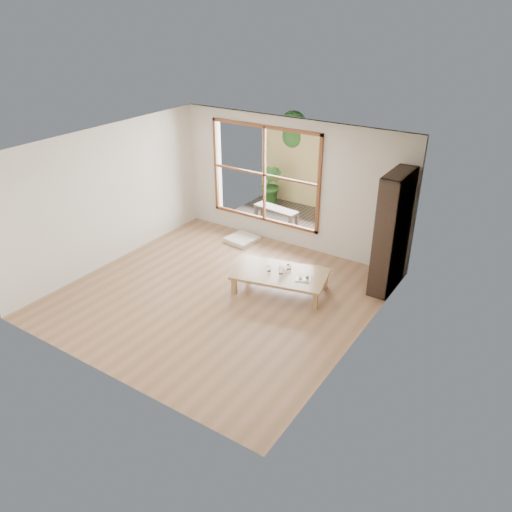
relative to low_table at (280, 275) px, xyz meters
The scene contains 15 objects.
ground 1.12m from the low_table, 139.03° to the right, with size 5.00×5.00×0.00m, color #9F6F4F.
low_table is the anchor object (origin of this frame).
floor_cushion 2.16m from the low_table, 142.76° to the left, with size 0.57×0.57×0.08m, color silver.
bookshelf 2.03m from the low_table, 37.31° to the left, with size 0.34×0.95×2.11m, color #2F231A.
glass_tall 0.12m from the low_table, 42.94° to the right, with size 0.08×0.08×0.14m, color silver.
glass_mid 0.12m from the low_table, 25.14° to the left, with size 0.07×0.07×0.10m, color silver.
glass_short 0.22m from the low_table, 75.05° to the left, with size 0.07×0.07×0.09m, color silver.
glass_small 0.23m from the low_table, 167.11° to the right, with size 0.07×0.07×0.09m, color silver.
food_tray 0.46m from the low_table, ahead, with size 0.30×0.26×0.08m.
deck 3.20m from the low_table, 116.28° to the left, with size 2.80×2.00×0.05m, color #3C332C.
garden_bench 2.97m from the low_table, 122.43° to the left, with size 1.11×0.45×0.34m.
bamboo_fence 4.15m from the low_table, 110.09° to the left, with size 2.80×0.06×1.80m, color tan.
shrub_right 3.57m from the low_table, 96.76° to the left, with size 0.75×0.65×0.83m, color #2F5920.
shrub_left 4.08m from the low_table, 123.65° to the left, with size 0.57×0.46×1.04m, color #2F5920.
garden_tree 4.84m from the low_table, 116.67° to the left, with size 1.04×0.85×2.22m.
Camera 1 is at (4.57, -5.85, 4.56)m, focal length 35.00 mm.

